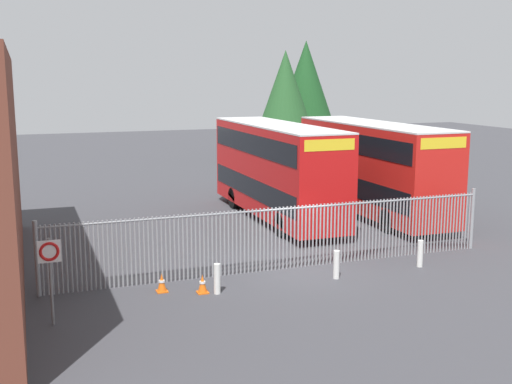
{
  "coord_description": "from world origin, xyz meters",
  "views": [
    {
      "loc": [
        -8.7,
        -19.66,
        6.58
      ],
      "look_at": [
        0.0,
        4.0,
        2.0
      ],
      "focal_mm": 44.86,
      "sensor_mm": 36.0,
      "label": 1
    }
  ],
  "objects": [
    {
      "name": "traffic_cone_mid_forecourt",
      "position": [
        -3.75,
        -1.44,
        0.29
      ],
      "size": [
        0.34,
        0.34,
        0.59
      ],
      "color": "orange",
      "rests_on": "ground"
    },
    {
      "name": "tree_short_side",
      "position": [
        13.05,
        27.9,
        5.83
      ],
      "size": [
        4.96,
        4.96,
        9.39
      ],
      "color": "#4C3823",
      "rests_on": "ground"
    },
    {
      "name": "palisade_fence",
      "position": [
        -0.54,
        0.0,
        1.18
      ],
      "size": [
        16.03,
        0.14,
        2.35
      ],
      "color": "gray",
      "rests_on": "ground"
    },
    {
      "name": "double_decker_bus_behind_fence_left",
      "position": [
        2.29,
        7.49,
        2.42
      ],
      "size": [
        2.54,
        10.81,
        4.42
      ],
      "color": "red",
      "rests_on": "ground"
    },
    {
      "name": "speed_limit_sign_post",
      "position": [
        -8.2,
        -2.58,
        1.78
      ],
      "size": [
        0.6,
        0.14,
        2.4
      ],
      "color": "slate",
      "rests_on": "ground"
    },
    {
      "name": "bollard_near_left",
      "position": [
        -3.35,
        -1.66,
        0.47
      ],
      "size": [
        0.2,
        0.2,
        0.95
      ],
      "primitive_type": "cylinder",
      "color": "silver",
      "rests_on": "ground"
    },
    {
      "name": "tree_tall_back",
      "position": [
        10.3,
        25.56,
        5.33
      ],
      "size": [
        4.45,
        4.45,
        8.52
      ],
      "color": "#4C3823",
      "rests_on": "ground"
    },
    {
      "name": "bollard_center_front",
      "position": [
        0.77,
        -1.58,
        0.47
      ],
      "size": [
        0.2,
        0.2,
        0.95
      ],
      "primitive_type": "cylinder",
      "color": "silver",
      "rests_on": "ground"
    },
    {
      "name": "bollard_near_right",
      "position": [
        4.13,
        -1.4,
        0.47
      ],
      "size": [
        0.2,
        0.2,
        0.95
      ],
      "primitive_type": "cylinder",
      "color": "silver",
      "rests_on": "ground"
    },
    {
      "name": "ground_plane",
      "position": [
        0.0,
        8.0,
        0.0
      ],
      "size": [
        100.0,
        100.0,
        0.0
      ],
      "primitive_type": "plane",
      "color": "#3D3D42"
    },
    {
      "name": "double_decker_bus_near_gate",
      "position": [
        6.8,
        6.59,
        2.42
      ],
      "size": [
        2.54,
        10.81,
        4.42
      ],
      "color": "red",
      "rests_on": "ground"
    },
    {
      "name": "traffic_cone_by_gate",
      "position": [
        -4.91,
        -0.9,
        0.29
      ],
      "size": [
        0.34,
        0.34,
        0.59
      ],
      "color": "orange",
      "rests_on": "ground"
    }
  ]
}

